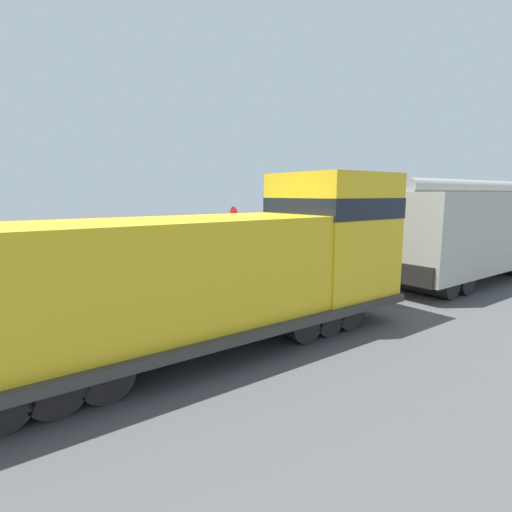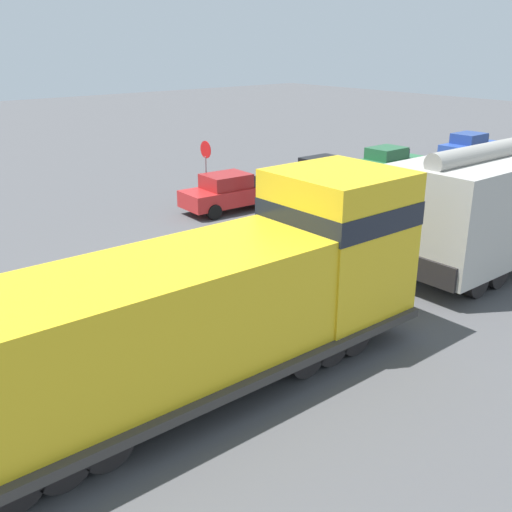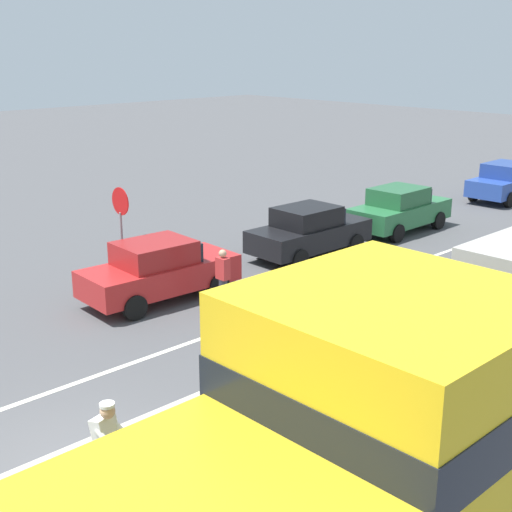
% 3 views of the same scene
% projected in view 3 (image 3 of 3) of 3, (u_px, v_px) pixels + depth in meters
% --- Properties ---
extents(ground_plane, '(120.00, 120.00, 0.00)m').
position_uv_depth(ground_plane, '(64.00, 463.00, 11.61)').
color(ground_plane, '#4C4C4F').
extents(median_curb, '(0.36, 36.00, 0.16)m').
position_uv_depth(median_curb, '(311.00, 353.00, 15.55)').
color(median_curb, '#B2AD9E').
rests_on(median_curb, ground).
extents(lane_stripe, '(0.14, 36.00, 0.01)m').
position_uv_depth(lane_stripe, '(238.00, 326.00, 17.23)').
color(lane_stripe, silver).
rests_on(lane_stripe, ground).
extents(parked_car_red, '(1.99, 4.28, 1.62)m').
position_uv_depth(parked_car_red, '(159.00, 270.00, 18.78)').
color(parked_car_red, red).
rests_on(parked_car_red, ground).
extents(parked_car_black, '(1.89, 4.23, 1.62)m').
position_uv_depth(parked_car_black, '(309.00, 231.00, 22.66)').
color(parked_car_black, black).
rests_on(parked_car_black, ground).
extents(parked_car_green, '(1.88, 4.22, 1.62)m').
position_uv_depth(parked_car_green, '(400.00, 209.00, 25.61)').
color(parked_car_green, '#286B3D').
rests_on(parked_car_green, ground).
extents(parked_car_blue, '(1.90, 4.23, 1.62)m').
position_uv_depth(parked_car_blue, '(507.00, 181.00, 30.77)').
color(parked_car_blue, '#28479E').
rests_on(parked_car_blue, ground).
extents(cyclist, '(1.67, 0.58, 1.71)m').
position_uv_depth(cyclist, '(109.00, 458.00, 10.29)').
color(cyclist, black).
rests_on(cyclist, ground).
extents(stop_sign, '(0.76, 0.08, 2.88)m').
position_uv_depth(stop_sign, '(121.00, 219.00, 19.17)').
color(stop_sign, gray).
rests_on(stop_sign, ground).
extents(pedestrian_by_cars, '(0.34, 0.22, 1.62)m').
position_uv_depth(pedestrian_by_cars, '(223.00, 279.00, 17.98)').
color(pedestrian_by_cars, '#33333D').
rests_on(pedestrian_by_cars, ground).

